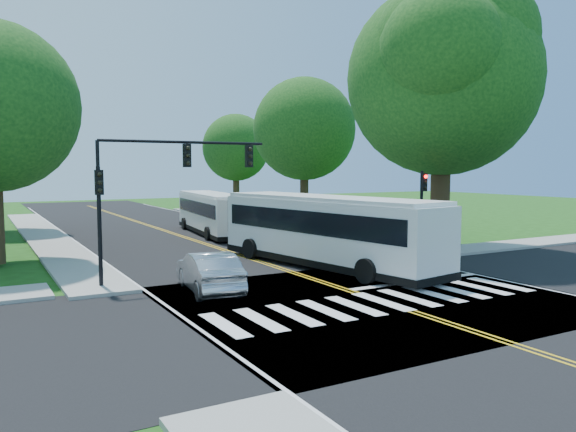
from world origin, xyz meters
TOP-DOWN VIEW (x-y plane):
  - ground at (0.00, 0.00)m, footprint 140.00×140.00m
  - road at (0.00, 18.00)m, footprint 14.00×96.00m
  - cross_road at (0.00, 0.00)m, footprint 60.00×12.00m
  - center_line at (0.00, 22.00)m, footprint 0.36×70.00m
  - edge_line_w at (-6.80, 22.00)m, footprint 0.12×70.00m
  - edge_line_e at (6.80, 22.00)m, footprint 0.12×70.00m
  - crosswalk at (0.00, -0.50)m, footprint 12.60×3.00m
  - stop_bar at (3.50, 1.60)m, footprint 6.60×0.40m
  - sidewalk_nw at (-8.30, 25.00)m, footprint 2.60×40.00m
  - sidewalk_ne at (8.30, 25.00)m, footprint 2.60×40.00m
  - sidewalk_xe at (20.00, 6.80)m, footprint 20.00×2.60m
  - tree_ne_big at (11.00, 8.00)m, footprint 10.80×10.80m
  - tree_east_mid at (11.50, 24.00)m, footprint 8.40×8.40m
  - tree_east_far at (12.50, 40.00)m, footprint 7.20×7.20m
  - signal_nw at (-5.86, 6.43)m, footprint 7.15×0.46m
  - signal_ne at (8.20, 6.44)m, footprint 0.30×0.46m
  - stop_sign at (9.00, 5.98)m, footprint 0.76×0.08m
  - bus_lead at (2.11, 6.35)m, footprint 4.94×13.23m
  - bus_follow at (2.37, 21.47)m, footprint 3.70×11.42m
  - hatchback at (-4.73, 3.96)m, footprint 2.19×4.82m
  - suv at (5.73, 14.39)m, footprint 3.19×5.58m
  - dark_sedan at (5.00, 17.94)m, footprint 2.55×4.50m

SIDE VIEW (x-z plane):
  - ground at x=0.00m, z-range 0.00..0.00m
  - road at x=0.00m, z-range 0.00..0.01m
  - cross_road at x=0.00m, z-range 0.00..0.01m
  - center_line at x=0.00m, z-range 0.01..0.02m
  - edge_line_w at x=-6.80m, z-range 0.01..0.02m
  - edge_line_e at x=6.80m, z-range 0.01..0.02m
  - crosswalk at x=0.00m, z-range 0.01..0.02m
  - stop_bar at x=3.50m, z-range 0.01..0.02m
  - sidewalk_nw at x=-8.30m, z-range 0.00..0.15m
  - sidewalk_ne at x=8.30m, z-range 0.00..0.15m
  - sidewalk_xe at x=20.00m, z-range 0.00..0.15m
  - dark_sedan at x=5.00m, z-range 0.01..1.24m
  - suv at x=5.73m, z-range 0.01..1.48m
  - hatchback at x=-4.73m, z-range 0.01..1.54m
  - bus_follow at x=2.37m, z-range 0.09..2.99m
  - bus_lead at x=2.11m, z-range 0.10..3.46m
  - stop_sign at x=9.00m, z-range 0.77..3.30m
  - signal_ne at x=8.20m, z-range 0.76..5.16m
  - signal_nw at x=-5.86m, z-range 1.55..7.21m
  - tree_east_far at x=12.50m, z-range 1.69..12.03m
  - tree_east_mid at x=11.50m, z-range 1.89..13.82m
  - tree_ne_big at x=11.00m, z-range 2.17..17.08m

